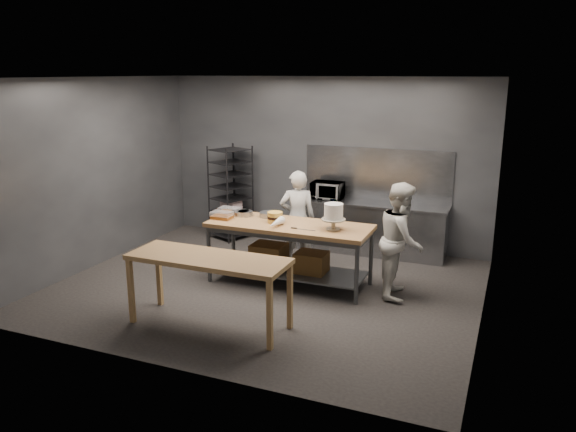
# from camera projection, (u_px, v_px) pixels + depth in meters

# --- Properties ---
(ground) EXTENTS (6.00, 6.00, 0.00)m
(ground) POSITION_uv_depth(u_px,v_px,m) (266.00, 287.00, 8.25)
(ground) COLOR black
(ground) RESTS_ON ground
(back_wall) EXTENTS (6.00, 0.04, 3.00)m
(back_wall) POSITION_uv_depth(u_px,v_px,m) (323.00, 162.00, 10.11)
(back_wall) COLOR #4C4F54
(back_wall) RESTS_ON ground
(work_table) EXTENTS (2.40, 0.90, 0.92)m
(work_table) POSITION_uv_depth(u_px,v_px,m) (288.00, 246.00, 8.29)
(work_table) COLOR brown
(work_table) RESTS_ON ground
(near_counter) EXTENTS (2.00, 0.70, 0.90)m
(near_counter) POSITION_uv_depth(u_px,v_px,m) (208.00, 263.00, 6.82)
(near_counter) COLOR #996A3F
(near_counter) RESTS_ON ground
(back_counter) EXTENTS (2.60, 0.60, 0.90)m
(back_counter) POSITION_uv_depth(u_px,v_px,m) (371.00, 228.00, 9.72)
(back_counter) COLOR slate
(back_counter) RESTS_ON ground
(splashback_panel) EXTENTS (2.60, 0.02, 0.90)m
(splashback_panel) POSITION_uv_depth(u_px,v_px,m) (377.00, 174.00, 9.76)
(splashback_panel) COLOR slate
(splashback_panel) RESTS_ON back_counter
(speed_rack) EXTENTS (0.80, 0.83, 1.75)m
(speed_rack) POSITION_uv_depth(u_px,v_px,m) (231.00, 193.00, 10.54)
(speed_rack) COLOR black
(speed_rack) RESTS_ON ground
(chef_behind) EXTENTS (0.67, 0.56, 1.57)m
(chef_behind) POSITION_uv_depth(u_px,v_px,m) (297.00, 218.00, 9.02)
(chef_behind) COLOR silver
(chef_behind) RESTS_ON ground
(chef_right) EXTENTS (0.71, 0.86, 1.62)m
(chef_right) POSITION_uv_depth(u_px,v_px,m) (401.00, 240.00, 7.78)
(chef_right) COLOR silver
(chef_right) RESTS_ON ground
(microwave) EXTENTS (0.54, 0.37, 0.30)m
(microwave) POSITION_uv_depth(u_px,v_px,m) (327.00, 190.00, 9.87)
(microwave) COLOR black
(microwave) RESTS_ON back_counter
(frosted_cake_stand) EXTENTS (0.34, 0.34, 0.38)m
(frosted_cake_stand) POSITION_uv_depth(u_px,v_px,m) (334.00, 213.00, 7.83)
(frosted_cake_stand) COLOR #A79D86
(frosted_cake_stand) RESTS_ON work_table
(layer_cake) EXTENTS (0.22, 0.22, 0.16)m
(layer_cake) POSITION_uv_depth(u_px,v_px,m) (275.00, 217.00, 8.24)
(layer_cake) COLOR gold
(layer_cake) RESTS_ON work_table
(cake_pans) EXTENTS (0.73, 0.35, 0.07)m
(cake_pans) POSITION_uv_depth(u_px,v_px,m) (252.00, 214.00, 8.62)
(cake_pans) COLOR gray
(cake_pans) RESTS_ON work_table
(piping_bag) EXTENTS (0.14, 0.39, 0.12)m
(piping_bag) POSITION_uv_depth(u_px,v_px,m) (276.00, 223.00, 8.00)
(piping_bag) COLOR white
(piping_bag) RESTS_ON work_table
(offset_spatula) EXTENTS (0.36, 0.02, 0.02)m
(offset_spatula) POSITION_uv_depth(u_px,v_px,m) (300.00, 229.00, 7.91)
(offset_spatula) COLOR slate
(offset_spatula) RESTS_ON work_table
(pastry_clamshells) EXTENTS (0.34, 0.50, 0.11)m
(pastry_clamshells) POSITION_uv_depth(u_px,v_px,m) (226.00, 213.00, 8.59)
(pastry_clamshells) COLOR brown
(pastry_clamshells) RESTS_ON work_table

